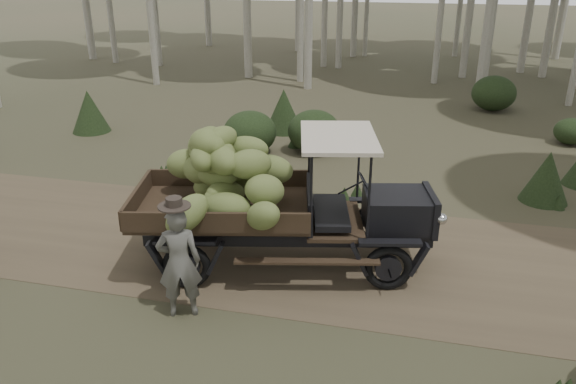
# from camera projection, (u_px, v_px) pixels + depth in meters

# --- Properties ---
(ground) EXTENTS (120.00, 120.00, 0.00)m
(ground) POSITION_uv_depth(u_px,v_px,m) (300.00, 250.00, 9.65)
(ground) COLOR #473D2B
(ground) RESTS_ON ground
(dirt_track) EXTENTS (70.00, 4.00, 0.01)m
(dirt_track) POSITION_uv_depth(u_px,v_px,m) (300.00, 250.00, 9.65)
(dirt_track) COLOR brown
(dirt_track) RESTS_ON ground
(banana_truck) EXTENTS (4.99, 2.92, 2.35)m
(banana_truck) POSITION_uv_depth(u_px,v_px,m) (252.00, 184.00, 8.73)
(banana_truck) COLOR black
(banana_truck) RESTS_ON ground
(farmer) EXTENTS (0.70, 0.59, 1.78)m
(farmer) POSITION_uv_depth(u_px,v_px,m) (179.00, 261.00, 7.62)
(farmer) COLOR #57554F
(farmer) RESTS_ON ground
(undergrowth) EXTENTS (22.78, 23.80, 1.34)m
(undergrowth) POSITION_uv_depth(u_px,v_px,m) (333.00, 210.00, 9.87)
(undergrowth) COLOR #233319
(undergrowth) RESTS_ON ground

